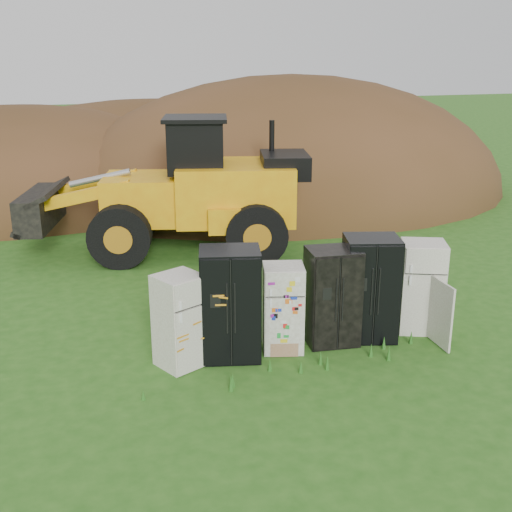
% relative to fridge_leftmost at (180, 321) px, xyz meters
% --- Properties ---
extents(ground, '(120.00, 120.00, 0.00)m').
position_rel_fridge_leftmost_xyz_m(ground, '(2.37, 0.02, -0.82)').
color(ground, '#245516').
rests_on(ground, ground).
extents(fridge_leftmost, '(0.95, 0.94, 1.65)m').
position_rel_fridge_leftmost_xyz_m(fridge_leftmost, '(0.00, 0.00, 0.00)').
color(fridge_leftmost, white).
rests_on(fridge_leftmost, ground).
extents(fridge_black_side, '(1.22, 1.06, 2.00)m').
position_rel_fridge_leftmost_xyz_m(fridge_black_side, '(0.91, 0.04, 0.17)').
color(fridge_black_side, black).
rests_on(fridge_black_side, ground).
extents(fridge_sticker, '(0.87, 0.83, 1.61)m').
position_rel_fridge_leftmost_xyz_m(fridge_sticker, '(1.90, 0.01, -0.02)').
color(fridge_sticker, white).
rests_on(fridge_sticker, ground).
extents(fridge_dark_mid, '(1.02, 0.87, 1.82)m').
position_rel_fridge_leftmost_xyz_m(fridge_dark_mid, '(2.86, 0.01, 0.09)').
color(fridge_dark_mid, black).
rests_on(fridge_dark_mid, ground).
extents(fridge_black_right, '(1.18, 1.07, 1.97)m').
position_rel_fridge_leftmost_xyz_m(fridge_black_right, '(3.63, -0.02, 0.16)').
color(fridge_black_right, black).
rests_on(fridge_black_right, ground).
extents(fridge_open_door, '(1.04, 1.00, 1.78)m').
position_rel_fridge_leftmost_xyz_m(fridge_open_door, '(4.74, -0.02, 0.06)').
color(fridge_open_door, white).
rests_on(fridge_open_door, ground).
extents(wheel_loader, '(8.02, 4.91, 3.62)m').
position_rel_fridge_leftmost_xyz_m(wheel_loader, '(0.99, 6.60, 0.99)').
color(wheel_loader, '#EAAB0F').
rests_on(wheel_loader, ground).
extents(dirt_mound_right, '(16.95, 12.43, 8.87)m').
position_rel_fridge_leftmost_xyz_m(dirt_mound_right, '(6.93, 12.44, -0.82)').
color(dirt_mound_right, '#442D16').
rests_on(dirt_mound_right, ground).
extents(dirt_mound_left, '(16.26, 12.19, 6.74)m').
position_rel_fridge_leftmost_xyz_m(dirt_mound_left, '(-2.92, 15.19, -0.82)').
color(dirt_mound_left, '#442D16').
rests_on(dirt_mound_left, ground).
extents(dirt_mound_back, '(18.12, 12.08, 6.66)m').
position_rel_fridge_leftmost_xyz_m(dirt_mound_back, '(2.45, 17.24, -0.82)').
color(dirt_mound_back, '#442D16').
rests_on(dirt_mound_back, ground).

